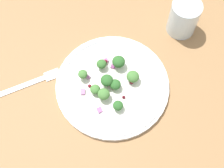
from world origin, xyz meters
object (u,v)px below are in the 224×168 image
plate (112,87)px  broccoli_floret_0 (83,74)px  fork (27,84)px  water_glass (184,18)px  broccoli_floret_1 (119,62)px  broccoli_floret_2 (116,84)px

plate → broccoli_floret_0: bearing=125.2°
fork → water_glass: size_ratio=2.06×
broccoli_floret_1 → water_glass: water_glass is taller
fork → water_glass: 40.74cm
water_glass → broccoli_floret_0: bearing=175.0°
plate → broccoli_floret_0: broccoli_floret_0 is taller
plate → fork: plate is taller
broccoli_floret_0 → water_glass: bearing=-5.0°
plate → broccoli_floret_0: 7.37cm
plate → broccoli_floret_2: bearing=-41.2°
plate → broccoli_floret_1: size_ratio=8.65×
broccoli_floret_0 → broccoli_floret_2: broccoli_floret_0 is taller
broccoli_floret_2 → fork: 21.05cm
fork → broccoli_floret_0: bearing=-31.7°
broccoli_floret_0 → water_glass: water_glass is taller
broccoli_floret_2 → plate: bearing=138.8°
broccoli_floret_1 → broccoli_floret_2: size_ratio=1.19×
broccoli_floret_0 → broccoli_floret_1: (8.40, -2.34, 0.18)cm
broccoli_floret_1 → broccoli_floret_0: bearing=164.4°
broccoli_floret_0 → broccoli_floret_1: bearing=-15.6°
broccoli_floret_2 → fork: (-16.08, 13.33, -2.59)cm
water_glass → broccoli_floret_1: bearing=179.7°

